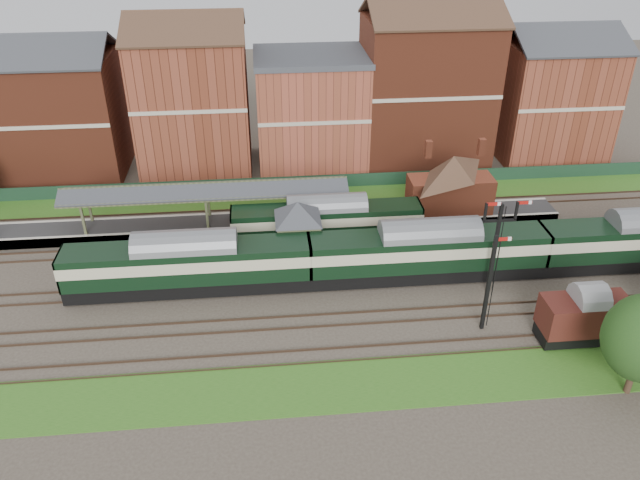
{
  "coord_description": "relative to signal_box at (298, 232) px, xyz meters",
  "views": [
    {
      "loc": [
        -5.63,
        -42.38,
        29.44
      ],
      "look_at": [
        -1.26,
        2.0,
        3.0
      ],
      "focal_mm": 35.0,
      "sensor_mm": 36.0,
      "label": 1
    }
  ],
  "objects": [
    {
      "name": "canopy",
      "position": [
        -8.0,
        6.5,
        1.39
      ],
      "size": [
        26.0,
        3.89,
        4.08
      ],
      "color": "#444A2E",
      "rests_on": "platform"
    },
    {
      "name": "grass_back",
      "position": [
        3.0,
        12.75,
        -3.16
      ],
      "size": [
        90.0,
        4.5,
        0.06
      ],
      "primitive_type": "cube",
      "color": "#2D6619",
      "rests_on": "ground"
    },
    {
      "name": "goods_van_a",
      "position": [
        19.6,
        -12.25,
        -1.08
      ],
      "size": [
        6.14,
        2.66,
        3.72
      ],
      "color": "black",
      "rests_on": "ground"
    },
    {
      "name": "town_backdrop",
      "position": [
        2.82,
        21.75,
        3.81
      ],
      "size": [
        69.0,
        10.0,
        16.0
      ],
      "color": "brown",
      "rests_on": "ground"
    },
    {
      "name": "grass_front",
      "position": [
        3.0,
        -15.25,
        -3.16
      ],
      "size": [
        90.0,
        5.0,
        0.06
      ],
      "primitive_type": "cube",
      "color": "#2D6619",
      "rests_on": "ground"
    },
    {
      "name": "ground",
      "position": [
        3.0,
        -3.25,
        -3.19
      ],
      "size": [
        160.0,
        160.0,
        0.0
      ],
      "primitive_type": "plane",
      "color": "#473D33",
      "rests_on": "ground"
    },
    {
      "name": "signal_box",
      "position": [
        0.0,
        0.0,
        0.0
      ],
      "size": [
        5.4,
        5.4,
        6.0
      ],
      "color": "#5A6B4C",
      "rests_on": "ground"
    },
    {
      "name": "platform",
      "position": [
        -2.0,
        6.5,
        -2.69
      ],
      "size": [
        55.0,
        3.4,
        1.0
      ],
      "primitive_type": "cube",
      "color": "#2D2D2D",
      "rests_on": "ground"
    },
    {
      "name": "semaphore_bracket",
      "position": [
        15.04,
        -5.75,
        1.44
      ],
      "size": [
        3.6,
        0.25,
        8.18
      ],
      "color": "black",
      "rests_on": "ground"
    },
    {
      "name": "station_building",
      "position": [
        15.0,
        6.5,
        0.76
      ],
      "size": [
        8.1,
        8.1,
        5.9
      ],
      "color": "brown",
      "rests_on": "platform"
    },
    {
      "name": "dmu_train",
      "position": [
        10.44,
        -3.25,
        -0.58
      ],
      "size": [
        58.44,
        3.07,
        4.49
      ],
      "color": "black",
      "rests_on": "ground"
    },
    {
      "name": "semaphore_siding",
      "position": [
        13.02,
        -10.25,
        0.96
      ],
      "size": [
        1.23,
        0.25,
        8.0
      ],
      "color": "black",
      "rests_on": "ground"
    },
    {
      "name": "brick_hut",
      "position": [
        8.0,
        0.0,
        -2.0
      ],
      "size": [
        3.2,
        2.64,
        2.94
      ],
      "color": "brown",
      "rests_on": "ground"
    },
    {
      "name": "platform_railcar",
      "position": [
        2.79,
        3.25,
        -0.87
      ],
      "size": [
        17.14,
        2.7,
        3.95
      ],
      "color": "black",
      "rests_on": "ground"
    },
    {
      "name": "fence",
      "position": [
        3.0,
        14.75,
        -2.44
      ],
      "size": [
        90.0,
        0.12,
        1.5
      ],
      "primitive_type": "cube",
      "color": "#193823",
      "rests_on": "ground"
    }
  ]
}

